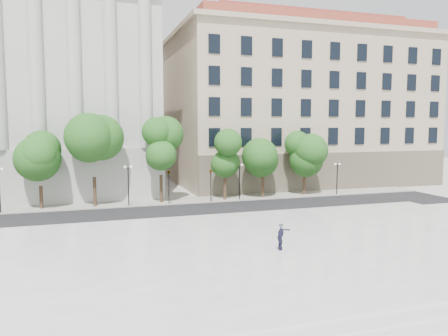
{
  "coord_description": "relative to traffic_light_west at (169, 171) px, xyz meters",
  "views": [
    {
      "loc": [
        -10.66,
        -23.54,
        8.54
      ],
      "look_at": [
        0.08,
        10.0,
        5.06
      ],
      "focal_mm": 35.0,
      "sensor_mm": 36.0,
      "label": 1
    }
  ],
  "objects": [
    {
      "name": "building_east",
      "position": [
        22.18,
        16.61,
        7.49
      ],
      "size": [
        36.0,
        26.15,
        23.0
      ],
      "color": "#B7A68B",
      "rests_on": "ground"
    },
    {
      "name": "street",
      "position": [
        2.18,
        -4.3,
        -3.64
      ],
      "size": [
        60.0,
        8.0,
        0.02
      ],
      "primitive_type": "cube",
      "color": "black",
      "rests_on": "ground"
    },
    {
      "name": "traffic_light_west",
      "position": [
        0.0,
        0.0,
        0.0
      ],
      "size": [
        0.37,
        1.64,
        4.16
      ],
      "color": "black",
      "rests_on": "ground"
    },
    {
      "name": "traffic_light_east",
      "position": [
        4.68,
        0.0,
        0.01
      ],
      "size": [
        0.39,
        1.66,
        4.17
      ],
      "color": "black",
      "rests_on": "ground"
    },
    {
      "name": "plaza_steps",
      "position": [
        2.18,
        -31.2,
        -3.53
      ],
      "size": [
        44.0,
        3.0,
        0.3
      ],
      "color": "white",
      "rests_on": "ground"
    },
    {
      "name": "building_west",
      "position": [
        -14.82,
        16.27,
        9.23
      ],
      "size": [
        31.5,
        27.65,
        25.6
      ],
      "color": "#B5B5B1",
      "rests_on": "ground"
    },
    {
      "name": "far_sidewalk",
      "position": [
        2.18,
        1.7,
        -3.59
      ],
      "size": [
        60.0,
        4.0,
        0.12
      ],
      "primitive_type": "cube",
      "color": "#ABA79E",
      "rests_on": "ground"
    },
    {
      "name": "plaza",
      "position": [
        2.18,
        -19.3,
        -3.43
      ],
      "size": [
        44.0,
        22.0,
        0.45
      ],
      "primitive_type": "cube",
      "color": "white",
      "rests_on": "ground"
    },
    {
      "name": "lamp_posts",
      "position": [
        1.71,
        0.3,
        -0.73
      ],
      "size": [
        38.1,
        0.28,
        4.46
      ],
      "color": "black",
      "rests_on": "ground"
    },
    {
      "name": "skateboard",
      "position": [
        6.11,
        -15.83,
        -3.17
      ],
      "size": [
        0.7,
        0.42,
        0.07
      ],
      "primitive_type": "cube",
      "rotation": [
        0.0,
        0.0,
        -0.39
      ],
      "color": "black",
      "rests_on": "plaza"
    },
    {
      "name": "street_trees",
      "position": [
        -1.75,
        1.07,
        1.59
      ],
      "size": [
        40.75,
        4.78,
        7.92
      ],
      "color": "#382619",
      "rests_on": "ground"
    },
    {
      "name": "ground",
      "position": [
        2.18,
        -22.3,
        -3.65
      ],
      "size": [
        160.0,
        160.0,
        0.0
      ],
      "primitive_type": "plane",
      "color": "beige",
      "rests_on": "ground"
    },
    {
      "name": "person_lying",
      "position": [
        3.43,
        -20.63,
        -2.97
      ],
      "size": [
        1.56,
        1.72,
        0.47
      ],
      "primitive_type": "imported",
      "rotation": [
        -1.54,
        0.0,
        0.68
      ],
      "color": "black",
      "rests_on": "plaza"
    }
  ]
}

